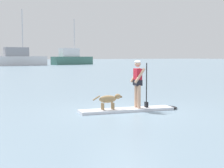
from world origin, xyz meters
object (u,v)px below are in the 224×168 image
object	(u,v)px
paddleboard	(133,110)
dog	(109,99)
moored_boat_center	(19,59)
moored_boat_port	(72,58)
person_paddler	(138,81)

from	to	relation	value
paddleboard	dog	bearing A→B (deg)	168.38
dog	moored_boat_center	size ratio (longest dim) A/B	0.09
moored_boat_center	moored_boat_port	bearing A→B (deg)	12.78
moored_boat_center	dog	bearing A→B (deg)	-103.18
paddleboard	dog	distance (m)	0.98
paddleboard	person_paddler	world-z (taller)	person_paddler
moored_boat_port	moored_boat_center	bearing A→B (deg)	-167.22
moored_boat_port	dog	bearing A→B (deg)	-113.38
person_paddler	moored_boat_center	bearing A→B (deg)	77.83
paddleboard	moored_boat_center	xyz separation A→B (m)	(13.15, 60.04, 1.41)
paddleboard	moored_boat_center	size ratio (longest dim) A/B	0.32
paddleboard	dog	world-z (taller)	dog
paddleboard	moored_boat_port	size ratio (longest dim) A/B	0.35
person_paddler	dog	size ratio (longest dim) A/B	1.58
dog	person_paddler	bearing A→B (deg)	-11.62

